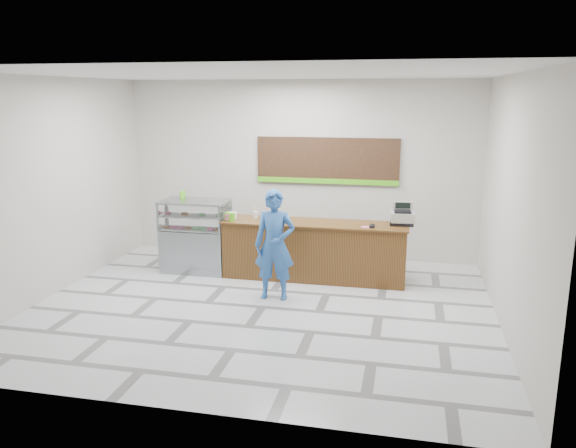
% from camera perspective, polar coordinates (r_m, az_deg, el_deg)
% --- Properties ---
extents(floor, '(7.00, 7.00, 0.00)m').
position_cam_1_polar(floor, '(8.79, -2.64, -8.43)').
color(floor, silver).
rests_on(floor, ground).
extents(back_wall, '(7.00, 0.00, 7.00)m').
position_cam_1_polar(back_wall, '(11.20, 1.21, 5.52)').
color(back_wall, beige).
rests_on(back_wall, floor).
extents(ceiling, '(7.00, 7.00, 0.00)m').
position_cam_1_polar(ceiling, '(8.19, -2.90, 15.01)').
color(ceiling, silver).
rests_on(ceiling, back_wall).
extents(sales_counter, '(3.26, 0.76, 1.03)m').
position_cam_1_polar(sales_counter, '(9.96, 2.68, -2.70)').
color(sales_counter, brown).
rests_on(sales_counter, floor).
extents(display_case, '(1.22, 0.72, 1.33)m').
position_cam_1_polar(display_case, '(10.50, -9.34, -1.14)').
color(display_case, gray).
rests_on(display_case, floor).
extents(menu_board, '(2.80, 0.06, 0.90)m').
position_cam_1_polar(menu_board, '(11.05, 3.99, 6.35)').
color(menu_board, black).
rests_on(menu_board, back_wall).
extents(cash_register, '(0.44, 0.46, 0.38)m').
position_cam_1_polar(cash_register, '(9.85, 11.54, 0.79)').
color(cash_register, black).
rests_on(cash_register, sales_counter).
extents(card_terminal, '(0.09, 0.16, 0.04)m').
position_cam_1_polar(card_terminal, '(9.55, 8.55, -0.21)').
color(card_terminal, black).
rests_on(card_terminal, sales_counter).
extents(serving_tray, '(0.34, 0.25, 0.02)m').
position_cam_1_polar(serving_tray, '(10.06, -1.09, 0.55)').
color(serving_tray, '#2DBD0C').
rests_on(serving_tray, sales_counter).
extents(napkin_box, '(0.17, 0.17, 0.12)m').
position_cam_1_polar(napkin_box, '(10.10, -5.76, 0.84)').
color(napkin_box, white).
rests_on(napkin_box, sales_counter).
extents(straw_cup, '(0.08, 0.08, 0.12)m').
position_cam_1_polar(straw_cup, '(10.15, -3.32, 0.93)').
color(straw_cup, silver).
rests_on(straw_cup, sales_counter).
extents(promo_box, '(0.18, 0.14, 0.14)m').
position_cam_1_polar(promo_box, '(9.99, -5.97, 0.75)').
color(promo_box, '#54C119').
rests_on(promo_box, sales_counter).
extents(donut_decal, '(0.14, 0.14, 0.00)m').
position_cam_1_polar(donut_decal, '(9.55, 7.86, -0.30)').
color(donut_decal, pink).
rests_on(donut_decal, sales_counter).
extents(green_cup_left, '(0.08, 0.08, 0.13)m').
position_cam_1_polar(green_cup_left, '(10.69, -10.57, 3.00)').
color(green_cup_left, '#54C119').
rests_on(green_cup_left, display_case).
extents(green_cup_right, '(0.08, 0.08, 0.13)m').
position_cam_1_polar(green_cup_right, '(10.59, -10.73, 2.91)').
color(green_cup_right, '#54C119').
rests_on(green_cup_right, display_case).
extents(customer, '(0.67, 0.47, 1.77)m').
position_cam_1_polar(customer, '(8.91, -1.36, -2.13)').
color(customer, '#2A5CA4').
rests_on(customer, floor).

